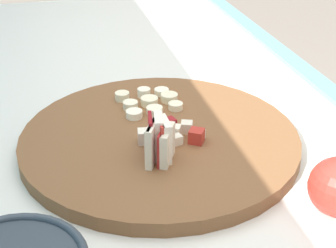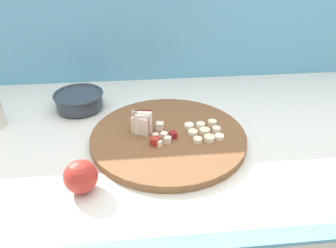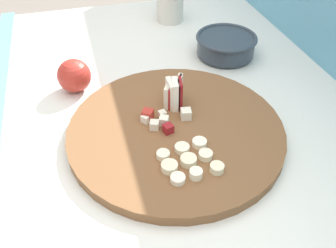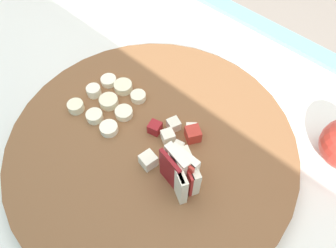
{
  "view_description": "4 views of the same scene",
  "coord_description": "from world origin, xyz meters",
  "px_view_note": "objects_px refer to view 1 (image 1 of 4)",
  "views": [
    {
      "loc": [
        -0.77,
        0.13,
        1.29
      ],
      "look_at": [
        -0.14,
        -0.03,
        0.93
      ],
      "focal_mm": 54.6,
      "sensor_mm": 36.0,
      "label": 1
    },
    {
      "loc": [
        -0.18,
        -0.79,
        1.39
      ],
      "look_at": [
        -0.11,
        -0.01,
        0.92
      ],
      "focal_mm": 35.18,
      "sensor_mm": 36.0,
      "label": 2
    },
    {
      "loc": [
        0.41,
        -0.19,
        1.37
      ],
      "look_at": [
        -0.1,
        -0.05,
        0.92
      ],
      "focal_mm": 38.83,
      "sensor_mm": 36.0,
      "label": 3
    },
    {
      "loc": [
        -0.29,
        0.14,
        1.31
      ],
      "look_at": [
        -0.11,
        -0.05,
        0.93
      ],
      "focal_mm": 34.41,
      "sensor_mm": 36.0,
      "label": 4
    }
  ],
  "objects_px": {
    "cutting_board": "(160,140)",
    "apple_wedge_fan": "(160,141)",
    "apple_dice_pile": "(177,133)",
    "banana_slice_rows": "(149,101)"
  },
  "relations": [
    {
      "from": "apple_wedge_fan",
      "to": "apple_dice_pile",
      "type": "height_order",
      "value": "apple_wedge_fan"
    },
    {
      "from": "apple_wedge_fan",
      "to": "apple_dice_pile",
      "type": "xyz_separation_m",
      "value": [
        0.05,
        -0.04,
        -0.02
      ]
    },
    {
      "from": "apple_dice_pile",
      "to": "banana_slice_rows",
      "type": "xyz_separation_m",
      "value": [
        0.12,
        0.02,
        -0.0
      ]
    },
    {
      "from": "cutting_board",
      "to": "banana_slice_rows",
      "type": "height_order",
      "value": "banana_slice_rows"
    },
    {
      "from": "cutting_board",
      "to": "banana_slice_rows",
      "type": "relative_size",
      "value": 4.06
    },
    {
      "from": "apple_dice_pile",
      "to": "banana_slice_rows",
      "type": "bearing_deg",
      "value": 7.8
    },
    {
      "from": "cutting_board",
      "to": "apple_wedge_fan",
      "type": "height_order",
      "value": "apple_wedge_fan"
    },
    {
      "from": "cutting_board",
      "to": "apple_wedge_fan",
      "type": "distance_m",
      "value": 0.08
    },
    {
      "from": "cutting_board",
      "to": "apple_wedge_fan",
      "type": "relative_size",
      "value": 6.72
    },
    {
      "from": "cutting_board",
      "to": "apple_dice_pile",
      "type": "height_order",
      "value": "apple_dice_pile"
    }
  ]
}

